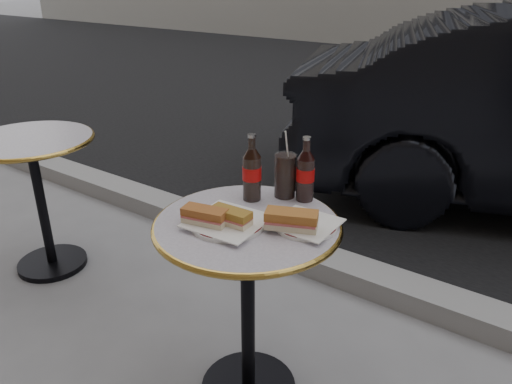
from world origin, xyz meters
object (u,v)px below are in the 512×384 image
Objects in this scene: plate_left at (228,223)px; plate_right at (306,225)px; cola_bottle_left at (252,167)px; cola_glass at (285,175)px; bistro_table at (248,313)px; cola_bottle_right at (306,169)px.

plate_left reaches higher than plate_right.
cola_glass is (0.08, 0.09, -0.04)m from cola_bottle_left.
plate_left reaches higher than bistro_table.
plate_right is 0.26m from cola_glass.
plate_left is 0.24m from cola_bottle_left.
plate_right is 0.86× the size of cola_bottle_right.
cola_bottle_right reaches higher than cola_glass.
bistro_table is 3.03× the size of plate_left.
plate_left is 1.20× the size of plate_right.
bistro_table is 3.02× the size of cola_bottle_left.
cola_bottle_right is at bearing 121.64° from plate_right.
cola_bottle_left is at bearing 104.27° from plate_left.
bistro_table is 0.51m from cola_glass.
cola_glass is at bearing 47.57° from cola_bottle_left.
cola_bottle_right is (0.10, 0.31, 0.11)m from plate_left.
cola_bottle_left reaches higher than bistro_table.
plate_right is at bearing 32.54° from plate_left.
bistro_table is at bearing -155.63° from plate_right.
cola_bottle_right is (0.07, 0.26, 0.48)m from bistro_table.
cola_glass reaches higher than plate_left.
plate_right is 0.30m from cola_bottle_left.
cola_bottle_right is 0.08m from cola_glass.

